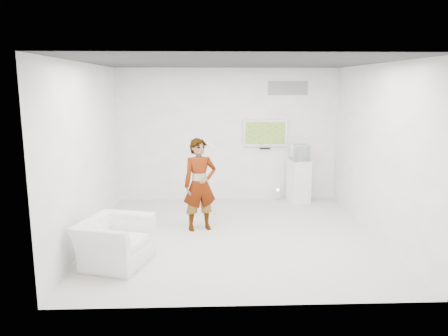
# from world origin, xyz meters

# --- Properties ---
(room) EXTENTS (5.01, 5.01, 3.00)m
(room) POSITION_xyz_m (0.00, 0.00, 1.50)
(room) COLOR beige
(room) RESTS_ON ground
(tv) EXTENTS (1.00, 0.08, 0.60)m
(tv) POSITION_xyz_m (0.85, 2.45, 1.55)
(tv) COLOR silver
(tv) RESTS_ON room
(logo_decal) EXTENTS (0.90, 0.02, 0.30)m
(logo_decal) POSITION_xyz_m (1.35, 2.49, 2.55)
(logo_decal) COLOR gray
(logo_decal) RESTS_ON room
(person) EXTENTS (0.71, 0.56, 1.69)m
(person) POSITION_xyz_m (-0.61, 0.37, 0.85)
(person) COLOR white
(person) RESTS_ON room
(armchair) EXTENTS (1.18, 1.27, 0.68)m
(armchair) POSITION_xyz_m (-1.86, -1.14, 0.34)
(armchair) COLOR white
(armchair) RESTS_ON room
(pedestal) EXTENTS (0.57, 0.57, 0.96)m
(pedestal) POSITION_xyz_m (1.60, 2.16, 0.48)
(pedestal) COLOR white
(pedestal) RESTS_ON room
(floor_uplight) EXTENTS (0.22, 0.22, 0.27)m
(floor_uplight) POSITION_xyz_m (1.15, 2.28, 0.14)
(floor_uplight) COLOR white
(floor_uplight) RESTS_ON room
(vitrine) EXTENTS (0.39, 0.39, 0.36)m
(vitrine) POSITION_xyz_m (1.60, 2.16, 1.14)
(vitrine) COLOR white
(vitrine) RESTS_ON pedestal
(console) EXTENTS (0.15, 0.18, 0.24)m
(console) POSITION_xyz_m (1.60, 2.16, 1.08)
(console) COLOR white
(console) RESTS_ON pedestal
(wii_remote) EXTENTS (0.10, 0.16, 0.04)m
(wii_remote) POSITION_xyz_m (-0.41, 0.58, 1.52)
(wii_remote) COLOR white
(wii_remote) RESTS_ON person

